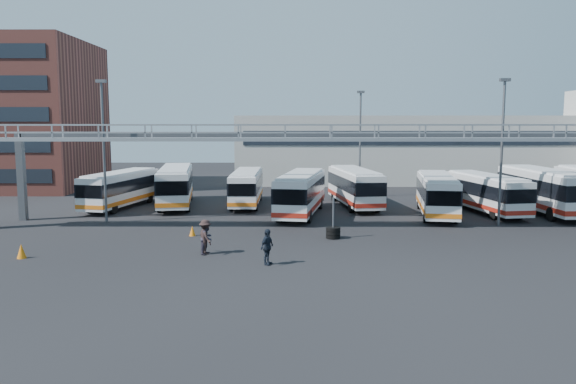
{
  "coord_description": "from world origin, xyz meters",
  "views": [
    {
      "loc": [
        -2.6,
        -32.01,
        7.18
      ],
      "look_at": [
        -2.82,
        6.0,
        2.49
      ],
      "focal_mm": 35.0,
      "sensor_mm": 36.0,
      "label": 1
    }
  ],
  "objects_px": {
    "bus_8": "(544,189)",
    "cone_right": "(192,231)",
    "light_pole_mid": "(502,144)",
    "pedestrian_d": "(267,247)",
    "bus_7": "(486,192)",
    "light_pole_left": "(104,143)",
    "bus_3": "(247,186)",
    "bus_4": "(301,192)",
    "bus_5": "(354,186)",
    "pedestrian_b": "(207,238)",
    "pedestrian_c": "(205,237)",
    "tire_stack": "(333,232)",
    "bus_2": "(176,184)",
    "bus_1": "(121,188)",
    "cone_left": "(21,251)",
    "light_pole_back": "(360,138)",
    "bus_6": "(437,193)"
  },
  "relations": [
    {
      "from": "bus_2",
      "to": "bus_8",
      "type": "relative_size",
      "value": 0.98
    },
    {
      "from": "pedestrian_d",
      "to": "cone_right",
      "type": "height_order",
      "value": "pedestrian_d"
    },
    {
      "from": "light_pole_left",
      "to": "bus_3",
      "type": "distance_m",
      "value": 13.47
    },
    {
      "from": "bus_3",
      "to": "tire_stack",
      "type": "bearing_deg",
      "value": -65.26
    },
    {
      "from": "bus_3",
      "to": "bus_8",
      "type": "relative_size",
      "value": 0.85
    },
    {
      "from": "tire_stack",
      "to": "bus_2",
      "type": "bearing_deg",
      "value": 132.63
    },
    {
      "from": "bus_7",
      "to": "pedestrian_d",
      "type": "distance_m",
      "value": 23.7
    },
    {
      "from": "bus_2",
      "to": "bus_1",
      "type": "bearing_deg",
      "value": -174.7
    },
    {
      "from": "light_pole_mid",
      "to": "cone_left",
      "type": "distance_m",
      "value": 31.08
    },
    {
      "from": "bus_7",
      "to": "cone_right",
      "type": "xyz_separation_m",
      "value": [
        -21.9,
        -9.38,
        -1.39
      ]
    },
    {
      "from": "bus_8",
      "to": "pedestrian_b",
      "type": "height_order",
      "value": "bus_8"
    },
    {
      "from": "bus_4",
      "to": "bus_7",
      "type": "distance_m",
      "value": 14.86
    },
    {
      "from": "light_pole_left",
      "to": "pedestrian_d",
      "type": "xyz_separation_m",
      "value": [
        12.18,
        -12.12,
        -4.8
      ]
    },
    {
      "from": "light_pole_left",
      "to": "bus_5",
      "type": "xyz_separation_m",
      "value": [
        18.85,
        8.06,
        -3.93
      ]
    },
    {
      "from": "bus_3",
      "to": "bus_8",
      "type": "distance_m",
      "value": 24.39
    },
    {
      "from": "bus_8",
      "to": "pedestrian_d",
      "type": "bearing_deg",
      "value": -144.86
    },
    {
      "from": "bus_3",
      "to": "bus_6",
      "type": "relative_size",
      "value": 0.93
    },
    {
      "from": "cone_left",
      "to": "bus_1",
      "type": "bearing_deg",
      "value": 90.2
    },
    {
      "from": "bus_1",
      "to": "bus_7",
      "type": "distance_m",
      "value": 30.14
    },
    {
      "from": "bus_4",
      "to": "pedestrian_c",
      "type": "distance_m",
      "value": 14.33
    },
    {
      "from": "bus_6",
      "to": "cone_right",
      "type": "distance_m",
      "value": 19.41
    },
    {
      "from": "light_pole_mid",
      "to": "bus_2",
      "type": "height_order",
      "value": "light_pole_mid"
    },
    {
      "from": "bus_8",
      "to": "cone_right",
      "type": "relative_size",
      "value": 18.34
    },
    {
      "from": "light_pole_left",
      "to": "cone_right",
      "type": "bearing_deg",
      "value": -34.1
    },
    {
      "from": "pedestrian_d",
      "to": "tire_stack",
      "type": "height_order",
      "value": "tire_stack"
    },
    {
      "from": "bus_3",
      "to": "cone_left",
      "type": "xyz_separation_m",
      "value": [
        -10.49,
        -19.48,
        -1.29
      ]
    },
    {
      "from": "bus_3",
      "to": "bus_8",
      "type": "bearing_deg",
      "value": -10.0
    },
    {
      "from": "light_pole_mid",
      "to": "bus_2",
      "type": "bearing_deg",
      "value": 159.47
    },
    {
      "from": "light_pole_mid",
      "to": "light_pole_back",
      "type": "bearing_deg",
      "value": 118.07
    },
    {
      "from": "light_pole_back",
      "to": "bus_1",
      "type": "height_order",
      "value": "light_pole_back"
    },
    {
      "from": "bus_2",
      "to": "cone_right",
      "type": "relative_size",
      "value": 17.95
    },
    {
      "from": "bus_4",
      "to": "bus_5",
      "type": "xyz_separation_m",
      "value": [
        4.69,
        4.64,
        -0.04
      ]
    },
    {
      "from": "tire_stack",
      "to": "bus_6",
      "type": "bearing_deg",
      "value": 45.23
    },
    {
      "from": "bus_5",
      "to": "pedestrian_d",
      "type": "relative_size",
      "value": 5.91
    },
    {
      "from": "cone_left",
      "to": "bus_3",
      "type": "bearing_deg",
      "value": 61.71
    },
    {
      "from": "pedestrian_d",
      "to": "cone_right",
      "type": "xyz_separation_m",
      "value": [
        -5.1,
        7.33,
        -0.6
      ]
    },
    {
      "from": "bus_8",
      "to": "pedestrian_b",
      "type": "xyz_separation_m",
      "value": [
        -24.74,
        -14.19,
        -1.05
      ]
    },
    {
      "from": "light_pole_back",
      "to": "bus_1",
      "type": "xyz_separation_m",
      "value": [
        -21.06,
        -6.86,
        -4.02
      ]
    },
    {
      "from": "light_pole_back",
      "to": "pedestrian_d",
      "type": "xyz_separation_m",
      "value": [
        -7.82,
        -26.12,
        -4.8
      ]
    },
    {
      "from": "pedestrian_c",
      "to": "bus_5",
      "type": "bearing_deg",
      "value": -59.13
    },
    {
      "from": "bus_6",
      "to": "pedestrian_c",
      "type": "bearing_deg",
      "value": -131.97
    },
    {
      "from": "pedestrian_d",
      "to": "light_pole_left",
      "type": "bearing_deg",
      "value": 74.26
    },
    {
      "from": "bus_3",
      "to": "pedestrian_d",
      "type": "bearing_deg",
      "value": -82.63
    },
    {
      "from": "light_pole_mid",
      "to": "pedestrian_d",
      "type": "bearing_deg",
      "value": -144.9
    },
    {
      "from": "bus_1",
      "to": "pedestrian_b",
      "type": "relative_size",
      "value": 5.78
    },
    {
      "from": "bus_8",
      "to": "cone_right",
      "type": "bearing_deg",
      "value": -163.44
    },
    {
      "from": "bus_8",
      "to": "pedestrian_b",
      "type": "relative_size",
      "value": 6.48
    },
    {
      "from": "light_pole_left",
      "to": "bus_6",
      "type": "distance_m",
      "value": 25.21
    },
    {
      "from": "light_pole_mid",
      "to": "bus_7",
      "type": "distance_m",
      "value": 6.95
    },
    {
      "from": "light_pole_mid",
      "to": "bus_7",
      "type": "relative_size",
      "value": 0.98
    }
  ]
}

